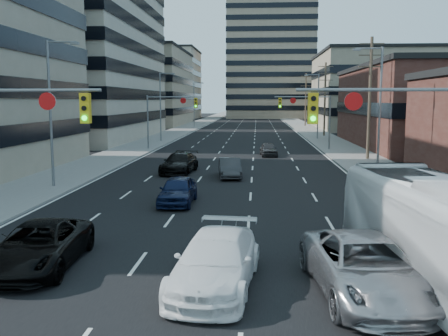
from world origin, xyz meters
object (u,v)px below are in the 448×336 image
Objects in this scene: silver_suv at (366,267)px; sedan_blue at (178,190)px; black_pickup at (39,246)px; white_van at (216,261)px.

silver_suv is 13.98m from sedan_blue.
white_van is at bearing -15.91° from black_pickup.
black_pickup is at bearing -105.57° from sedan_blue.
silver_suv is at bearing 1.14° from white_van.
black_pickup is 0.98× the size of white_van.
silver_suv is at bearing -58.74° from sedan_blue.
sedan_blue is at bearing 110.09° from white_van.
sedan_blue is at bearing 71.02° from black_pickup.
sedan_blue is at bearing 114.72° from silver_suv.
silver_suv is at bearing -12.55° from black_pickup.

